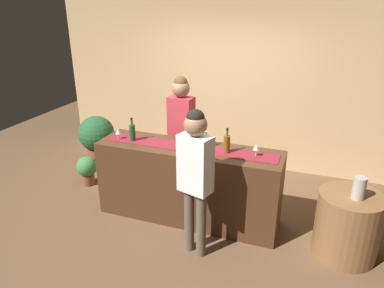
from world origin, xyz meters
The scene contains 16 objects.
ground_plane centered at (0.00, 0.00, 0.00)m, with size 10.00×10.00×0.00m, color brown.
back_wall centered at (0.00, 1.90, 1.45)m, with size 6.00×0.12×2.90m, color tan.
bar_counter centered at (0.00, 0.00, 0.49)m, with size 2.29×0.60×0.98m, color #472B19.
counter_runner_cloth centered at (0.00, 0.00, 0.98)m, with size 2.17×0.28×0.01m, color maroon.
wine_bottle_amber centered at (0.48, 0.00, 1.09)m, with size 0.07×0.07×0.30m.
wine_bottle_clear centered at (0.18, 0.06, 1.09)m, with size 0.07×0.07×0.30m.
wine_bottle_green centered at (-0.73, -0.04, 1.09)m, with size 0.07×0.07×0.30m.
wine_glass_near_customer centered at (0.82, 0.01, 1.09)m, with size 0.07×0.07×0.14m.
wine_glass_mid_counter centered at (0.03, 0.00, 1.09)m, with size 0.07×0.07×0.14m.
wine_glass_far_end centered at (-0.93, -0.06, 1.09)m, with size 0.07×0.07×0.14m.
bartender centered at (-0.32, 0.58, 1.06)m, with size 0.36×0.24×1.71m.
customer_sipping centered at (0.32, -0.63, 1.03)m, with size 0.38×0.29×1.67m.
round_side_table centered at (1.88, -0.09, 0.37)m, with size 0.68×0.68×0.74m, color brown.
vase_on_side_table centered at (1.91, -0.14, 0.86)m, with size 0.13×0.13×0.24m, color #A8A399.
potted_plant_tall centered at (-2.00, 0.96, 0.50)m, with size 0.59×0.59×0.87m.
potted_plant_small centered at (-1.76, 0.30, 0.26)m, with size 0.31×0.31×0.45m.
Camera 1 is at (1.41, -3.73, 2.63)m, focal length 33.40 mm.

